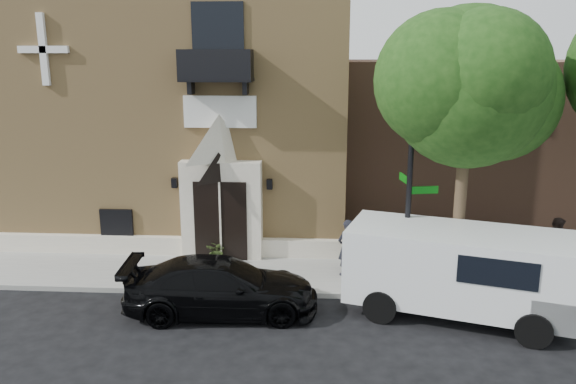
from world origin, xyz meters
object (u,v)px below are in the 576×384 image
(fire_hydrant, at_px, (406,274))
(pedestrian_near, at_px, (347,247))
(pedestrian_far, at_px, (557,244))
(dumpster, at_px, (570,271))
(cargo_van, at_px, (468,270))
(street_sign, at_px, (409,193))
(black_sedan, at_px, (221,287))

(fire_hydrant, xyz_separation_m, pedestrian_near, (-1.68, 0.85, 0.46))
(fire_hydrant, xyz_separation_m, pedestrian_far, (4.79, 1.63, 0.43))
(dumpster, relative_size, pedestrian_near, 0.95)
(pedestrian_far, bearing_deg, pedestrian_near, 118.09)
(cargo_van, distance_m, street_sign, 2.54)
(street_sign, bearing_deg, pedestrian_near, 137.42)
(dumpster, relative_size, pedestrian_far, 0.98)
(street_sign, xyz_separation_m, dumpster, (4.67, 0.37, -2.29))
(fire_hydrant, bearing_deg, pedestrian_far, 18.85)
(street_sign, bearing_deg, dumpster, -5.72)
(street_sign, distance_m, pedestrian_near, 2.74)
(black_sedan, xyz_separation_m, pedestrian_far, (9.83, 3.25, 0.26))
(fire_hydrant, relative_size, dumpster, 0.50)
(cargo_van, bearing_deg, street_sign, 153.48)
(black_sedan, xyz_separation_m, pedestrian_near, (3.36, 2.46, 0.29))
(black_sedan, relative_size, pedestrian_near, 2.90)
(fire_hydrant, bearing_deg, black_sedan, -162.19)
(black_sedan, relative_size, pedestrian_far, 3.01)
(dumpster, bearing_deg, pedestrian_near, 174.46)
(cargo_van, xyz_separation_m, fire_hydrant, (-1.31, 1.47, -0.73))
(pedestrian_far, bearing_deg, cargo_van, 152.88)
(cargo_van, bearing_deg, pedestrian_near, 158.97)
(black_sedan, relative_size, street_sign, 0.90)
(cargo_van, distance_m, pedestrian_far, 4.67)
(street_sign, relative_size, pedestrian_far, 3.36)
(cargo_van, height_order, pedestrian_near, cargo_van)
(black_sedan, relative_size, cargo_van, 0.84)
(black_sedan, distance_m, cargo_van, 6.38)
(street_sign, height_order, pedestrian_near, street_sign)
(street_sign, xyz_separation_m, pedestrian_near, (-1.61, 1.02, -1.97))
(black_sedan, distance_m, street_sign, 5.65)
(pedestrian_near, relative_size, pedestrian_far, 1.04)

